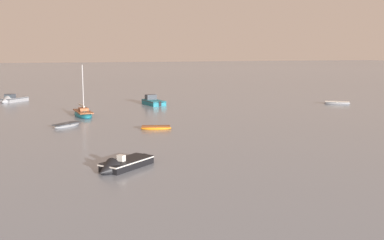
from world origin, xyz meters
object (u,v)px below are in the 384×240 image
at_px(rowboat_moored_2, 67,125).
at_px(rowboat_moored_3, 156,128).
at_px(motorboat_moored_1, 152,102).
at_px(motorboat_moored_4, 120,167).
at_px(sailboat_moored_0, 83,114).
at_px(motorboat_moored_2, 11,100).
at_px(rowboat_moored_0, 337,103).

distance_m(rowboat_moored_2, rowboat_moored_3, 10.10).
bearing_deg(motorboat_moored_1, motorboat_moored_4, 155.55).
relative_size(motorboat_moored_1, rowboat_moored_3, 1.77).
xyz_separation_m(sailboat_moored_0, rowboat_moored_3, (5.03, -13.29, -0.16)).
bearing_deg(motorboat_moored_4, sailboat_moored_0, -128.61).
bearing_deg(rowboat_moored_3, motorboat_moored_1, -86.78).
relative_size(motorboat_moored_1, motorboat_moored_4, 1.26).
distance_m(motorboat_moored_2, rowboat_moored_3, 37.27).
distance_m(motorboat_moored_1, motorboat_moored_2, 23.79).
relative_size(rowboat_moored_0, motorboat_moored_1, 0.64).
xyz_separation_m(motorboat_moored_1, motorboat_moored_4, (-15.53, -36.69, -0.12)).
distance_m(motorboat_moored_1, rowboat_moored_3, 23.46).
bearing_deg(rowboat_moored_2, rowboat_moored_0, 148.99).
xyz_separation_m(rowboat_moored_0, motorboat_moored_1, (-26.85, 12.34, 0.17)).
relative_size(rowboat_moored_2, rowboat_moored_3, 1.04).
bearing_deg(sailboat_moored_0, rowboat_moored_3, 21.20).
xyz_separation_m(rowboat_moored_2, motorboat_moored_2, (-4.14, 29.41, 0.16)).
distance_m(rowboat_moored_0, motorboat_moored_4, 48.87).
distance_m(rowboat_moored_0, rowboat_moored_3, 35.76).
xyz_separation_m(rowboat_moored_2, motorboat_moored_4, (0.32, -20.18, 0.07)).
bearing_deg(rowboat_moored_0, sailboat_moored_0, 35.98).
relative_size(rowboat_moored_2, sailboat_moored_0, 0.52).
distance_m(motorboat_moored_2, motorboat_moored_4, 49.79).
height_order(motorboat_moored_2, rowboat_moored_3, motorboat_moored_2).
bearing_deg(rowboat_moored_0, rowboat_moored_3, 56.98).
height_order(sailboat_moored_0, motorboat_moored_4, sailboat_moored_0).
relative_size(rowboat_moored_0, motorboat_moored_4, 0.80).
height_order(rowboat_moored_0, rowboat_moored_3, rowboat_moored_0).
bearing_deg(rowboat_moored_3, motorboat_moored_4, 82.93).
distance_m(rowboat_moored_3, motorboat_moored_4, 16.54).
distance_m(rowboat_moored_0, motorboat_moored_2, 53.21).
relative_size(sailboat_moored_0, motorboat_moored_2, 1.33).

